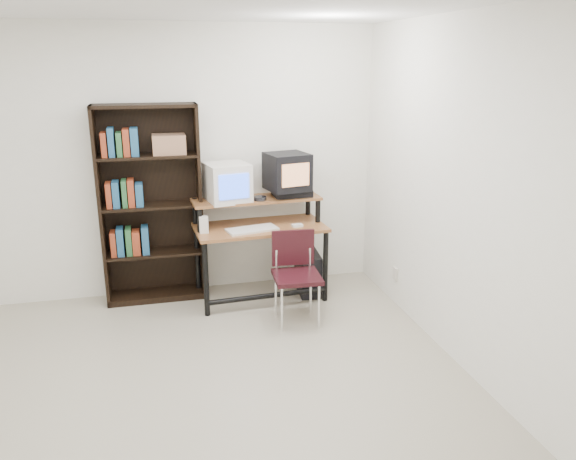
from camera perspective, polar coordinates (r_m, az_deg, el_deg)
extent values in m
cube|color=#B6AD97|center=(4.15, -9.04, -16.44)|extent=(4.00, 4.00, 0.01)
cube|color=white|center=(5.56, -11.55, 6.60)|extent=(4.00, 0.01, 2.60)
cube|color=white|center=(1.77, -4.95, -16.17)|extent=(4.00, 0.01, 2.60)
cube|color=white|center=(4.23, 18.16, 2.88)|extent=(0.01, 4.00, 2.60)
cube|color=#925A30|center=(5.39, -2.87, 0.26)|extent=(1.27, 0.68, 0.03)
cube|color=#925A30|center=(5.44, -3.23, 3.14)|extent=(1.25, 0.43, 0.02)
cylinder|color=black|center=(5.16, -8.34, -4.94)|extent=(0.05, 0.05, 0.72)
cylinder|color=black|center=(5.42, 3.82, -3.66)|extent=(0.05, 0.05, 0.72)
cylinder|color=black|center=(5.61, -9.24, -1.70)|extent=(0.05, 0.05, 0.98)
cylinder|color=black|center=(5.86, 2.00, -0.68)|extent=(0.05, 0.05, 0.98)
cylinder|color=black|center=(5.35, -2.07, -6.70)|extent=(1.16, 0.11, 0.05)
cube|color=silver|center=(5.34, -6.20, 4.81)|extent=(0.45, 0.45, 0.36)
cube|color=#305CFF|center=(5.16, -5.50, 4.40)|extent=(0.28, 0.07, 0.23)
cube|color=black|center=(5.51, 0.40, 3.78)|extent=(0.37, 0.27, 0.08)
cube|color=black|center=(5.44, -0.10, 5.95)|extent=(0.44, 0.43, 0.35)
cube|color=tan|center=(5.28, 0.79, 5.60)|extent=(0.28, 0.07, 0.22)
cylinder|color=#26262B|center=(5.34, -2.84, 3.16)|extent=(0.15, 0.15, 0.05)
cube|color=silver|center=(5.25, -3.66, -0.02)|extent=(0.50, 0.30, 0.03)
cube|color=black|center=(5.35, 0.88, 0.20)|extent=(0.26, 0.23, 0.01)
cube|color=white|center=(5.36, 0.95, 0.42)|extent=(0.10, 0.07, 0.03)
cube|color=silver|center=(5.21, -8.56, 0.47)|extent=(0.08, 0.08, 0.17)
cube|color=black|center=(5.68, 2.03, -4.28)|extent=(0.24, 0.46, 0.42)
cube|color=black|center=(4.95, 0.91, -4.78)|extent=(0.43, 0.43, 0.04)
cube|color=black|center=(5.05, 0.51, -1.79)|extent=(0.39, 0.06, 0.33)
cylinder|color=silver|center=(4.87, -0.63, -8.08)|extent=(0.02, 0.02, 0.41)
cylinder|color=silver|center=(4.93, 3.15, -7.78)|extent=(0.02, 0.02, 0.41)
cylinder|color=silver|center=(5.16, -1.25, -6.57)|extent=(0.02, 0.02, 0.41)
cylinder|color=silver|center=(5.22, 2.31, -6.31)|extent=(0.02, 0.02, 0.41)
cube|color=black|center=(5.48, -18.49, 2.09)|extent=(0.03, 0.31, 1.88)
cube|color=black|center=(5.48, -8.97, 2.76)|extent=(0.03, 0.31, 1.88)
cube|color=black|center=(5.61, -13.75, 2.79)|extent=(0.94, 0.02, 1.88)
cube|color=black|center=(5.32, -14.44, 12.14)|extent=(0.94, 0.31, 0.03)
cube|color=black|center=(5.75, -13.10, -6.39)|extent=(0.94, 0.31, 0.06)
cube|color=black|center=(5.60, -13.40, -2.24)|extent=(0.88, 0.29, 0.03)
cube|color=black|center=(5.46, -13.73, 2.43)|extent=(0.88, 0.29, 0.02)
cube|color=black|center=(5.37, -14.08, 7.30)|extent=(0.88, 0.29, 0.02)
cube|color=#8E6348|center=(5.36, -12.00, 8.53)|extent=(0.30, 0.23, 0.18)
cube|color=beige|center=(5.48, 10.84, -4.38)|extent=(0.02, 0.08, 0.12)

